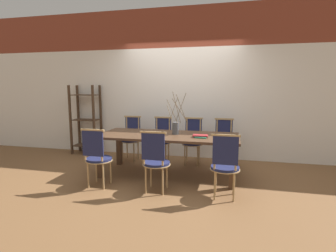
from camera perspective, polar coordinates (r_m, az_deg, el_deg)
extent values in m
plane|color=brown|center=(4.71, 0.00, -10.56)|extent=(16.00, 16.00, 0.00)
cube|color=white|center=(5.75, 3.01, 4.95)|extent=(12.00, 0.06, 2.37)
cube|color=brown|center=(5.88, 3.14, 20.72)|extent=(12.00, 0.06, 0.83)
cube|color=#4C3321|center=(4.53, 0.00, -2.13)|extent=(2.40, 1.00, 0.04)
cube|color=#4C3321|center=(4.63, -14.55, -6.77)|extent=(0.09, 0.09, 0.68)
cube|color=#4C3321|center=(4.12, 13.84, -8.64)|extent=(0.09, 0.09, 0.68)
cube|color=#4C3321|center=(5.31, -10.59, -4.66)|extent=(0.09, 0.09, 0.68)
cube|color=#4C3321|center=(4.88, 13.76, -5.95)|extent=(0.09, 0.09, 0.68)
cylinder|color=#1E234C|center=(4.23, -14.77, -6.94)|extent=(0.39, 0.39, 0.04)
cylinder|color=tan|center=(4.24, -14.75, -7.24)|extent=(0.41, 0.41, 0.01)
cylinder|color=tan|center=(4.46, -15.35, -9.17)|extent=(0.03, 0.03, 0.41)
cylinder|color=tan|center=(4.35, -12.36, -9.52)|extent=(0.03, 0.03, 0.41)
cylinder|color=tan|center=(4.25, -17.00, -10.12)|extent=(0.03, 0.03, 0.41)
cylinder|color=tan|center=(4.13, -13.90, -10.54)|extent=(0.03, 0.03, 0.41)
cylinder|color=tan|center=(4.10, -17.68, -3.88)|extent=(0.03, 0.03, 0.48)
cylinder|color=tan|center=(3.97, -14.28, -4.14)|extent=(0.03, 0.03, 0.48)
cube|color=#1E234C|center=(4.02, -16.06, -3.69)|extent=(0.33, 0.02, 0.38)
cube|color=tan|center=(3.99, -16.14, -0.87)|extent=(0.37, 0.03, 0.03)
cylinder|color=#1E234C|center=(3.89, -2.52, -8.00)|extent=(0.39, 0.39, 0.04)
cylinder|color=tan|center=(3.90, -2.52, -8.33)|extent=(0.41, 0.41, 0.01)
cylinder|color=tan|center=(4.11, -3.75, -10.39)|extent=(0.03, 0.03, 0.41)
cylinder|color=tan|center=(4.05, -0.25, -10.68)|extent=(0.03, 0.03, 0.41)
cylinder|color=tan|center=(3.88, -4.86, -11.56)|extent=(0.03, 0.03, 0.41)
cylinder|color=tan|center=(3.82, -1.15, -11.90)|extent=(0.03, 0.03, 0.41)
cylinder|color=tan|center=(3.71, -5.28, -4.76)|extent=(0.03, 0.03, 0.48)
cylinder|color=tan|center=(3.64, -1.18, -5.01)|extent=(0.03, 0.03, 0.48)
cube|color=#1E234C|center=(3.66, -3.28, -4.54)|extent=(0.33, 0.02, 0.38)
cube|color=tan|center=(3.63, -3.28, -1.45)|extent=(0.37, 0.03, 0.03)
cylinder|color=#1E234C|center=(3.76, 12.30, -8.81)|extent=(0.39, 0.39, 0.04)
cylinder|color=tan|center=(3.77, 12.29, -9.15)|extent=(0.41, 0.41, 0.01)
cylinder|color=tan|center=(3.95, 10.36, -11.31)|extent=(0.03, 0.03, 0.41)
cylinder|color=tan|center=(3.95, 14.11, -11.44)|extent=(0.03, 0.03, 0.41)
cylinder|color=tan|center=(3.71, 10.15, -12.62)|extent=(0.03, 0.03, 0.41)
cylinder|color=tan|center=(3.71, 14.16, -12.76)|extent=(0.03, 0.03, 0.41)
cylinder|color=tan|center=(3.53, 10.16, -5.55)|extent=(0.03, 0.03, 0.48)
cylinder|color=tan|center=(3.53, 14.61, -5.70)|extent=(0.03, 0.03, 0.48)
cube|color=#1E234C|center=(3.52, 12.39, -5.27)|extent=(0.33, 0.02, 0.38)
cube|color=tan|center=(3.48, 12.50, -2.06)|extent=(0.37, 0.03, 0.03)
cylinder|color=#1E234C|center=(5.57, -8.23, -3.05)|extent=(0.39, 0.39, 0.04)
cylinder|color=tan|center=(5.57, -8.23, -3.29)|extent=(0.41, 0.41, 0.01)
cylinder|color=tan|center=(5.46, -7.42, -5.69)|extent=(0.03, 0.03, 0.41)
cylinder|color=tan|center=(5.55, -9.89, -5.50)|extent=(0.03, 0.03, 0.41)
cylinder|color=tan|center=(5.69, -6.52, -5.09)|extent=(0.03, 0.03, 0.41)
cylinder|color=tan|center=(5.78, -8.90, -4.92)|extent=(0.03, 0.03, 0.41)
cylinder|color=tan|center=(5.63, -6.37, -0.24)|extent=(0.03, 0.03, 0.48)
cylinder|color=tan|center=(5.73, -8.95, -0.15)|extent=(0.03, 0.03, 0.48)
cube|color=#1E234C|center=(5.68, -7.66, 0.05)|extent=(0.33, 0.02, 0.38)
cube|color=tan|center=(5.65, -7.72, 2.05)|extent=(0.37, 0.03, 0.03)
cylinder|color=#1E234C|center=(5.36, -1.50, -3.41)|extent=(0.39, 0.39, 0.04)
cylinder|color=tan|center=(5.37, -1.50, -3.65)|extent=(0.41, 0.41, 0.01)
cylinder|color=tan|center=(5.26, -0.50, -6.14)|extent=(0.03, 0.03, 0.41)
cylinder|color=tan|center=(5.33, -3.17, -5.98)|extent=(0.03, 0.03, 0.41)
cylinder|color=tan|center=(5.50, 0.13, -5.50)|extent=(0.03, 0.03, 0.41)
cylinder|color=tan|center=(5.56, -2.43, -5.35)|extent=(0.03, 0.03, 0.41)
cylinder|color=tan|center=(5.44, 0.33, -0.49)|extent=(0.03, 0.03, 0.48)
cylinder|color=tan|center=(5.51, -2.45, -0.39)|extent=(0.03, 0.03, 0.48)
cube|color=#1E234C|center=(5.48, -1.06, -0.18)|extent=(0.33, 0.02, 0.38)
cube|color=tan|center=(5.44, -1.08, 1.89)|extent=(0.37, 0.03, 0.03)
cylinder|color=#1E234C|center=(5.24, 5.30, -3.73)|extent=(0.39, 0.39, 0.04)
cylinder|color=tan|center=(5.25, 5.29, -3.98)|extent=(0.41, 0.41, 0.01)
cylinder|color=tan|center=(5.15, 6.47, -6.52)|extent=(0.03, 0.03, 0.41)
cylinder|color=tan|center=(5.19, 3.67, -6.38)|extent=(0.03, 0.03, 0.41)
cylinder|color=tan|center=(5.40, 6.79, -5.83)|extent=(0.03, 0.03, 0.41)
cylinder|color=tan|center=(5.43, 4.12, -5.71)|extent=(0.03, 0.03, 0.41)
cylinder|color=tan|center=(5.34, 7.04, -0.73)|extent=(0.03, 0.03, 0.48)
cylinder|color=tan|center=(5.37, 4.14, -0.63)|extent=(0.03, 0.03, 0.48)
cube|color=#1E234C|center=(5.36, 5.59, -0.42)|extent=(0.33, 0.02, 0.38)
cube|color=tan|center=(5.32, 5.62, 1.70)|extent=(0.37, 0.03, 0.03)
cylinder|color=#1E234C|center=(5.19, 11.95, -3.98)|extent=(0.39, 0.39, 0.04)
cylinder|color=tan|center=(5.20, 11.94, -4.24)|extent=(0.41, 0.41, 0.01)
cylinder|color=tan|center=(5.12, 13.27, -6.79)|extent=(0.03, 0.03, 0.41)
cylinder|color=tan|center=(5.13, 10.41, -6.69)|extent=(0.03, 0.03, 0.41)
cylinder|color=tan|center=(5.37, 13.27, -6.08)|extent=(0.03, 0.03, 0.41)
cylinder|color=tan|center=(5.37, 10.55, -5.99)|extent=(0.03, 0.03, 0.41)
cylinder|color=tan|center=(5.31, 13.56, -0.96)|extent=(0.03, 0.03, 0.48)
cylinder|color=tan|center=(5.31, 10.61, -0.86)|extent=(0.03, 0.03, 0.48)
cube|color=#1E234C|center=(5.31, 12.09, -0.64)|extent=(0.33, 0.02, 0.38)
cube|color=tan|center=(5.28, 12.16, 1.49)|extent=(0.37, 0.03, 0.03)
cylinder|color=#4C5156|center=(4.55, 1.64, -0.49)|extent=(0.12, 0.12, 0.21)
cylinder|color=brown|center=(4.37, 2.66, 3.30)|extent=(0.24, 0.21, 0.42)
cylinder|color=brown|center=(4.43, 1.90, 4.09)|extent=(0.14, 0.07, 0.53)
cylinder|color=brown|center=(4.42, 0.93, 3.21)|extent=(0.21, 0.08, 0.40)
cylinder|color=brown|center=(4.41, 2.97, 3.78)|extent=(0.15, 0.24, 0.49)
cylinder|color=brown|center=(4.59, 2.82, 4.09)|extent=(0.21, 0.16, 0.51)
cylinder|color=brown|center=(4.58, 1.16, 3.44)|extent=(0.13, 0.12, 0.41)
cylinder|color=brown|center=(4.46, 0.39, 2.59)|extent=(0.15, 0.18, 0.30)
cube|color=#1E6B4C|center=(4.31, 7.22, -2.36)|extent=(0.20, 0.21, 0.02)
cube|color=maroon|center=(4.32, 7.06, -2.07)|extent=(0.24, 0.14, 0.02)
cube|color=#422D1E|center=(6.34, -20.47, 1.18)|extent=(0.04, 0.04, 1.58)
cube|color=#422D1E|center=(6.04, -15.85, 1.05)|extent=(0.04, 0.04, 1.58)
cube|color=#422D1E|center=(6.61, -18.90, 1.54)|extent=(0.04, 0.04, 1.58)
cube|color=#422D1E|center=(6.32, -14.40, 1.43)|extent=(0.04, 0.04, 1.58)
cube|color=#422D1E|center=(6.42, -17.20, -4.01)|extent=(0.58, 0.33, 0.02)
cube|color=#422D1E|center=(6.32, -17.44, 1.30)|extent=(0.58, 0.33, 0.02)
cube|color=#422D1E|center=(6.28, -17.67, 6.45)|extent=(0.58, 0.33, 0.02)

